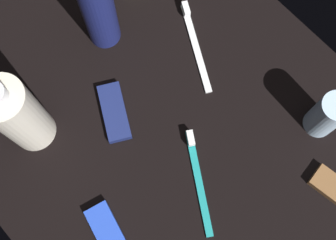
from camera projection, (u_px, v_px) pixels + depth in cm
name	position (u px, v px, depth cm)	size (l,w,h in cm)	color
ground_plane	(168.00, 126.00, 79.07)	(84.00, 64.00, 1.20)	black
lotion_bottle	(98.00, 9.00, 74.62)	(5.72, 5.72, 20.57)	navy
bodywash_bottle	(19.00, 115.00, 69.47)	(7.36, 7.36, 19.94)	silver
deodorant_stick	(327.00, 115.00, 73.64)	(5.11, 5.11, 10.23)	silver
toothbrush_teal	(198.00, 176.00, 75.38)	(15.96, 10.45, 2.10)	teal
toothbrush_white	(195.00, 41.00, 82.32)	(16.44, 9.55, 2.10)	white
snack_bar_blue	(109.00, 235.00, 72.54)	(10.40, 4.00, 1.50)	blue
snack_bar_navy	(114.00, 112.00, 78.35)	(10.40, 4.00, 1.50)	navy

